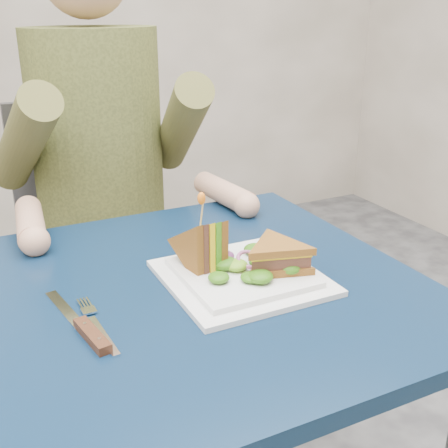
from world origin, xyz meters
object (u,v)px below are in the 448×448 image
table (199,323)px  fork (98,326)px  knife (87,330)px  plate (242,276)px  chair (98,236)px  sandwich_upright (202,248)px  diner (98,116)px  sandwich_flat (277,256)px

table → fork: (-0.19, -0.07, 0.08)m
table → knife: knife is taller
table → plate: size_ratio=2.88×
chair → sandwich_upright: bearing=-88.6°
plate → diner: bearing=96.4°
table → sandwich_upright: bearing=49.3°
diner → table: bearing=-90.0°
diner → plate: size_ratio=2.87×
table → diner: bearing=90.0°
chair → plate: (0.07, -0.76, 0.20)m
chair → knife: size_ratio=4.21×
sandwich_flat → fork: 0.32m
knife → table: bearing=19.3°
chair → plate: bearing=-84.6°
sandwich_flat → fork: (-0.32, -0.02, -0.04)m
knife → sandwich_upright: bearing=22.5°
plate → knife: 0.29m
sandwich_upright → sandwich_flat: bearing=-32.5°
table → sandwich_upright: (0.02, 0.02, 0.13)m
table → diner: (-0.00, 0.63, 0.26)m
sandwich_upright → diner: bearing=91.7°
plate → sandwich_upright: sandwich_upright is taller
table → knife: (-0.21, -0.07, 0.09)m
diner → knife: size_ratio=3.37×
sandwich_flat → sandwich_upright: sandwich_upright is taller
plate → sandwich_upright: bearing=140.7°
diner → knife: 0.75m
sandwich_upright → fork: size_ratio=0.74×
sandwich_flat → fork: bearing=-177.0°
table → knife: size_ratio=3.39×
chair → diner: (-0.00, -0.11, 0.37)m
plate → fork: bearing=-171.1°
chair → table: bearing=-90.0°
sandwich_flat → fork: sandwich_flat is taller
plate → knife: size_ratio=1.18×
knife → sandwich_flat: bearing=4.2°
table → plate: plate is taller
diner → sandwich_flat: size_ratio=4.43×
chair → diner: 0.39m
table → fork: size_ratio=4.18×
diner → sandwich_flat: 0.70m
sandwich_upright → knife: bearing=-157.5°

